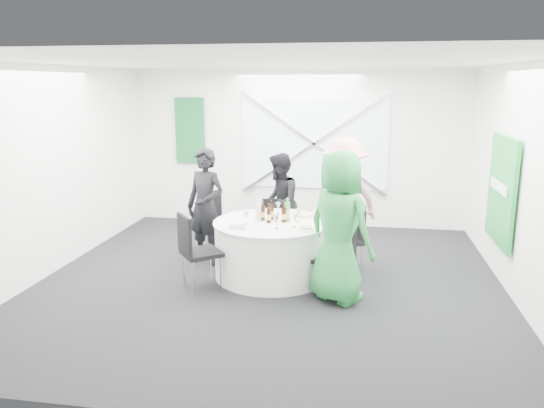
% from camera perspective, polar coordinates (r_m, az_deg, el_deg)
% --- Properties ---
extents(floor, '(6.00, 6.00, 0.00)m').
position_cam_1_polar(floor, '(7.07, -0.27, -8.28)').
color(floor, black).
rests_on(floor, ground).
extents(ceiling, '(6.00, 6.00, 0.00)m').
position_cam_1_polar(ceiling, '(6.60, -0.30, 15.02)').
color(ceiling, silver).
rests_on(ceiling, wall_back).
extents(wall_back, '(6.00, 0.00, 6.00)m').
position_cam_1_polar(wall_back, '(9.64, 2.77, 5.97)').
color(wall_back, white).
rests_on(wall_back, floor).
extents(wall_front, '(6.00, 0.00, 6.00)m').
position_cam_1_polar(wall_front, '(3.85, -7.93, -4.62)').
color(wall_front, white).
rests_on(wall_front, floor).
extents(wall_left, '(0.00, 6.00, 6.00)m').
position_cam_1_polar(wall_left, '(7.78, -22.65, 3.36)').
color(wall_left, white).
rests_on(wall_left, floor).
extents(wall_right, '(0.00, 6.00, 6.00)m').
position_cam_1_polar(wall_right, '(6.86, 25.25, 1.97)').
color(wall_right, white).
rests_on(wall_right, floor).
extents(window_panel, '(2.60, 0.03, 1.60)m').
position_cam_1_polar(window_panel, '(9.55, 4.55, 6.49)').
color(window_panel, silver).
rests_on(window_panel, wall_back).
extents(window_brace_a, '(2.63, 0.05, 1.84)m').
position_cam_1_polar(window_brace_a, '(9.51, 4.53, 6.47)').
color(window_brace_a, silver).
rests_on(window_brace_a, window_panel).
extents(window_brace_b, '(2.63, 0.05, 1.84)m').
position_cam_1_polar(window_brace_b, '(9.51, 4.53, 6.47)').
color(window_brace_b, silver).
rests_on(window_brace_b, window_panel).
extents(green_banner, '(0.55, 0.04, 1.20)m').
position_cam_1_polar(green_banner, '(9.99, -8.82, 7.81)').
color(green_banner, '#125B2A').
rests_on(green_banner, wall_back).
extents(green_sign, '(0.05, 1.20, 1.40)m').
position_cam_1_polar(green_sign, '(7.45, 23.46, 1.34)').
color(green_sign, '#1A9132').
rests_on(green_sign, wall_right).
extents(banquet_table, '(1.56, 1.56, 0.76)m').
position_cam_1_polar(banquet_table, '(7.13, 0.00, -4.86)').
color(banquet_table, white).
rests_on(banquet_table, floor).
extents(chair_back, '(0.42, 0.43, 0.83)m').
position_cam_1_polar(chair_back, '(8.07, 0.20, -2.00)').
color(chair_back, black).
rests_on(chair_back, floor).
extents(chair_back_left, '(0.63, 0.63, 1.00)m').
position_cam_1_polar(chair_back_left, '(7.86, -6.07, -1.70)').
color(chair_back_left, black).
rests_on(chair_back_left, floor).
extents(chair_back_right, '(0.54, 0.53, 0.92)m').
position_cam_1_polar(chair_back_right, '(7.33, 8.52, -3.20)').
color(chair_back_right, black).
rests_on(chair_back_right, floor).
extents(chair_front_right, '(0.55, 0.54, 0.87)m').
position_cam_1_polar(chair_front_right, '(6.48, 7.21, -5.59)').
color(chair_front_right, black).
rests_on(chair_front_right, floor).
extents(chair_front_left, '(0.63, 0.63, 0.98)m').
position_cam_1_polar(chair_front_left, '(6.65, -8.35, -4.53)').
color(chair_front_left, black).
rests_on(chair_front_left, floor).
extents(person_man_back_left, '(0.71, 0.59, 1.67)m').
position_cam_1_polar(person_man_back_left, '(7.60, -7.15, -0.30)').
color(person_man_back_left, black).
rests_on(person_man_back_left, floor).
extents(person_man_back, '(0.46, 0.77, 1.53)m').
position_cam_1_polar(person_man_back, '(8.11, 0.76, 0.13)').
color(person_man_back, black).
rests_on(person_man_back, floor).
extents(person_woman_pink, '(1.27, 1.15, 1.83)m').
position_cam_1_polar(person_woman_pink, '(7.57, 7.67, 0.24)').
color(person_woman_pink, pink).
rests_on(person_woman_pink, floor).
extents(person_woman_green, '(1.06, 0.99, 1.81)m').
position_cam_1_polar(person_woman_green, '(6.26, 7.24, -2.48)').
color(person_woman_green, '#248439').
rests_on(person_woman_green, floor).
extents(plate_back, '(0.24, 0.24, 0.01)m').
position_cam_1_polar(plate_back, '(7.59, 0.31, -0.74)').
color(plate_back, white).
rests_on(plate_back, banquet_table).
extents(plate_back_left, '(0.27, 0.27, 0.01)m').
position_cam_1_polar(plate_back_left, '(7.32, -4.01, -1.27)').
color(plate_back_left, white).
rests_on(plate_back_left, banquet_table).
extents(plate_back_right, '(0.28, 0.28, 0.04)m').
position_cam_1_polar(plate_back_right, '(7.26, 3.51, -1.32)').
color(plate_back_right, white).
rests_on(plate_back_right, banquet_table).
extents(plate_front_right, '(0.24, 0.24, 0.04)m').
position_cam_1_polar(plate_front_right, '(6.65, 3.74, -2.64)').
color(plate_front_right, white).
rests_on(plate_front_right, banquet_table).
extents(plate_front_left, '(0.27, 0.27, 0.01)m').
position_cam_1_polar(plate_front_left, '(6.76, -4.31, -2.48)').
color(plate_front_left, white).
rests_on(plate_front_left, banquet_table).
extents(napkin, '(0.22, 0.18, 0.06)m').
position_cam_1_polar(napkin, '(6.71, -3.74, -2.28)').
color(napkin, white).
rests_on(napkin, plate_front_left).
extents(beer_bottle_a, '(0.06, 0.06, 0.26)m').
position_cam_1_polar(beer_bottle_a, '(7.07, -0.99, -1.00)').
color(beer_bottle_a, '#371A0A').
rests_on(beer_bottle_a, banquet_table).
extents(beer_bottle_b, '(0.06, 0.06, 0.26)m').
position_cam_1_polar(beer_bottle_b, '(7.11, -0.04, -0.91)').
color(beer_bottle_b, '#371A0A').
rests_on(beer_bottle_b, banquet_table).
extents(beer_bottle_c, '(0.06, 0.06, 0.25)m').
position_cam_1_polar(beer_bottle_c, '(6.98, 1.25, -1.21)').
color(beer_bottle_c, '#371A0A').
rests_on(beer_bottle_c, banquet_table).
extents(beer_bottle_d, '(0.06, 0.06, 0.26)m').
position_cam_1_polar(beer_bottle_d, '(6.94, -0.35, -1.24)').
color(beer_bottle_d, '#371A0A').
rests_on(beer_bottle_d, banquet_table).
extents(green_water_bottle, '(0.08, 0.08, 0.32)m').
position_cam_1_polar(green_water_bottle, '(7.00, 1.66, -0.89)').
color(green_water_bottle, green).
rests_on(green_water_bottle, banquet_table).
extents(clear_water_bottle, '(0.08, 0.08, 0.29)m').
position_cam_1_polar(clear_water_bottle, '(7.03, -1.49, -0.94)').
color(clear_water_bottle, silver).
rests_on(clear_water_bottle, banquet_table).
extents(wine_glass_a, '(0.07, 0.07, 0.17)m').
position_cam_1_polar(wine_glass_a, '(7.01, 2.81, -0.90)').
color(wine_glass_a, white).
rests_on(wine_glass_a, banquet_table).
extents(wine_glass_b, '(0.07, 0.07, 0.17)m').
position_cam_1_polar(wine_glass_b, '(6.73, 2.48, -1.47)').
color(wine_glass_b, white).
rests_on(wine_glass_b, banquet_table).
extents(wine_glass_c, '(0.07, 0.07, 0.17)m').
position_cam_1_polar(wine_glass_c, '(7.40, 0.66, -0.16)').
color(wine_glass_c, white).
rests_on(wine_glass_c, banquet_table).
extents(wine_glass_d, '(0.07, 0.07, 0.17)m').
position_cam_1_polar(wine_glass_d, '(6.89, -2.83, -1.15)').
color(wine_glass_d, white).
rests_on(wine_glass_d, banquet_table).
extents(wine_glass_e, '(0.07, 0.07, 0.17)m').
position_cam_1_polar(wine_glass_e, '(6.66, 0.48, -1.63)').
color(wine_glass_e, white).
rests_on(wine_glass_e, banquet_table).
extents(fork_a, '(0.08, 0.14, 0.01)m').
position_cam_1_polar(fork_a, '(7.47, -2.76, -1.01)').
color(fork_a, silver).
rests_on(fork_a, banquet_table).
extents(knife_a, '(0.08, 0.14, 0.01)m').
position_cam_1_polar(knife_a, '(7.23, -4.31, -1.49)').
color(knife_a, silver).
rests_on(knife_a, banquet_table).
extents(fork_b, '(0.09, 0.13, 0.01)m').
position_cam_1_polar(fork_b, '(7.10, 4.63, -1.76)').
color(fork_b, silver).
rests_on(fork_b, banquet_table).
extents(knife_b, '(0.10, 0.13, 0.01)m').
position_cam_1_polar(knife_b, '(7.42, 3.23, -1.11)').
color(knife_b, silver).
rests_on(knife_b, banquet_table).
extents(fork_c, '(0.15, 0.02, 0.01)m').
position_cam_1_polar(fork_c, '(7.54, 1.76, -0.87)').
color(fork_c, silver).
rests_on(fork_c, banquet_table).
extents(knife_c, '(0.15, 0.02, 0.01)m').
position_cam_1_polar(knife_c, '(7.57, -0.82, -0.80)').
color(knife_c, silver).
rests_on(knife_c, banquet_table).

